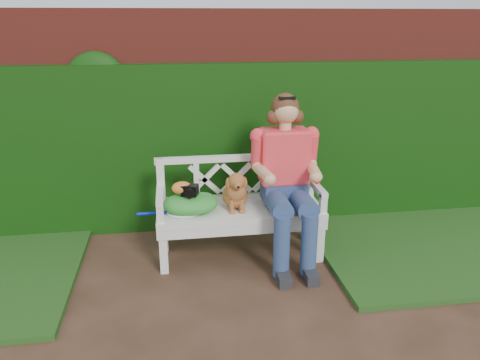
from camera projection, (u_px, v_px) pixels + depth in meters
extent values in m
plane|color=#392317|center=(213.00, 318.00, 3.48)|extent=(60.00, 60.00, 0.00)
cube|color=maroon|center=(194.00, 120.00, 4.89)|extent=(10.00, 0.30, 2.20)
cube|color=#0F390B|center=(196.00, 149.00, 4.77)|extent=(10.00, 0.18, 1.70)
cube|color=black|center=(445.00, 240.00, 4.64)|extent=(2.60, 2.00, 0.05)
cube|color=black|center=(190.00, 190.00, 4.08)|extent=(0.16, 0.14, 0.09)
ellipsoid|color=orange|center=(182.00, 188.00, 4.09)|extent=(0.19, 0.15, 0.11)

